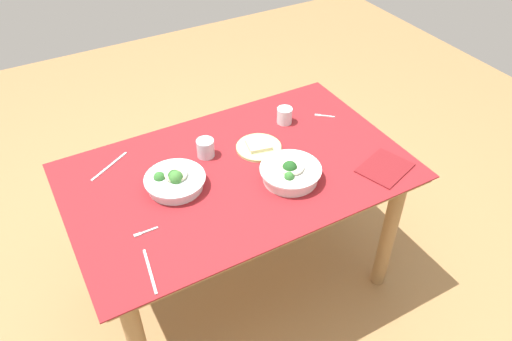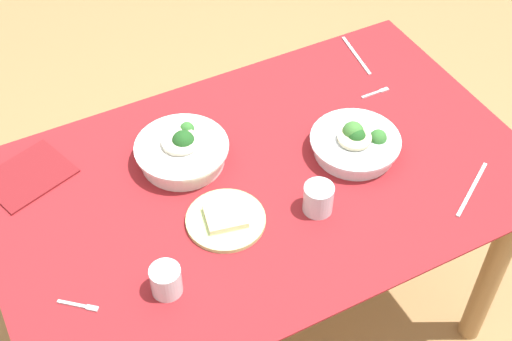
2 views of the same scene
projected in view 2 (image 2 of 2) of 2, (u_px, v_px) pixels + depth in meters
ground_plane at (261, 325)px, 2.45m from camera, size 6.00×6.00×0.00m
dining_table at (262, 206)px, 1.99m from camera, size 1.44×0.90×0.75m
broccoli_bowl_far at (355, 143)px, 1.95m from camera, size 0.25×0.25×0.09m
broccoli_bowl_near at (182, 151)px, 1.92m from camera, size 0.26×0.26×0.10m
bread_side_plate at (226, 219)px, 1.79m from camera, size 0.20×0.20×0.03m
water_glass_center at (318, 198)px, 1.80m from camera, size 0.08×0.08×0.08m
water_glass_side at (166, 280)px, 1.63m from camera, size 0.07×0.07×0.08m
fork_by_far_bowl at (376, 93)px, 2.14m from camera, size 0.09×0.01×0.00m
fork_by_near_bowl at (80, 306)px, 1.63m from camera, size 0.08×0.07×0.00m
table_knife_left at (472, 189)px, 1.87m from camera, size 0.19×0.12×0.00m
table_knife_right at (356, 55)px, 2.27m from camera, size 0.04×0.20×0.00m
napkin_folded_upper at (28, 176)px, 1.91m from camera, size 0.26×0.23×0.01m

